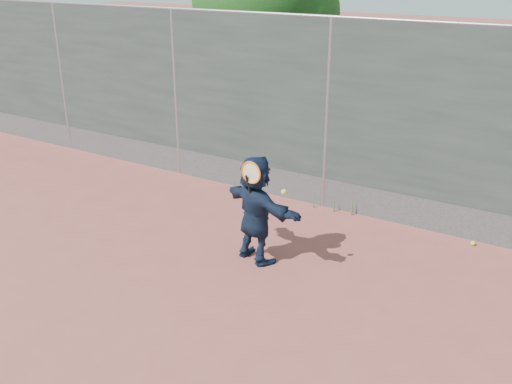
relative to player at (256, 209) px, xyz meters
The scene contains 7 objects.
ground 1.56m from the player, 90.40° to the right, with size 80.00×80.00×0.00m, color #9E4C42.
player is the anchor object (origin of this frame).
ball_ground 3.18m from the player, 38.87° to the left, with size 0.07×0.07×0.07m, color #C1D32F.
fence 2.29m from the player, 90.26° to the left, with size 20.00×0.06×3.03m.
swing_action 0.59m from the player, 64.59° to the right, with size 0.64×0.13×0.51m.
tree_left 6.31m from the player, 118.90° to the left, with size 3.15×3.00×4.53m.
weed_clump 2.12m from the player, 81.92° to the left, with size 0.68×0.07×0.30m.
Camera 1 is at (3.59, -4.44, 3.75)m, focal length 40.00 mm.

